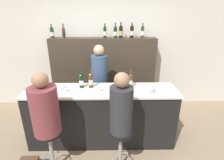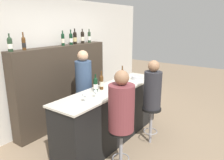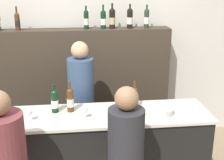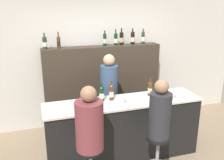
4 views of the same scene
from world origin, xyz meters
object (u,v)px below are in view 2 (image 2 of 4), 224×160
object	(u,v)px
wine_bottle_backbar_6	(89,37)
bartender	(84,95)
wine_glass_1	(96,92)
metal_bowl	(136,78)
wine_bottle_backbar_2	(63,39)
wine_bottle_backbar_5	(82,37)
wine_bottle_counter_0	(96,84)
wine_bottle_backbar_4	(75,38)
wine_glass_0	(85,95)
wine_bottle_backbar_1	(24,43)
wine_glass_2	(115,84)
wine_bottle_counter_2	(122,75)
guest_seated_right	(153,88)
guest_seated_left	(121,105)
wine_bottle_backbar_0	(10,44)
wine_bottle_backbar_3	(71,39)
bar_stool_left	(121,140)
wine_bottle_counter_1	(101,82)
bar_stool_right	(151,116)

from	to	relation	value
wine_bottle_backbar_6	bartender	distance (m)	1.51
wine_glass_1	metal_bowl	distance (m)	1.33
wine_bottle_backbar_2	wine_glass_1	world-z (taller)	wine_bottle_backbar_2
wine_bottle_backbar_5	bartender	xyz separation A→B (m)	(-0.68, -0.62, -1.04)
wine_bottle_counter_0	wine_bottle_backbar_4	world-z (taller)	wine_bottle_backbar_4
wine_glass_0	bartender	xyz separation A→B (m)	(0.75, 0.71, -0.35)
wine_bottle_backbar_1	wine_glass_2	world-z (taller)	wine_bottle_backbar_1
wine_bottle_counter_2	wine_bottle_backbar_5	size ratio (longest dim) A/B	0.96
guest_seated_right	guest_seated_left	bearing A→B (deg)	180.00
wine_bottle_backbar_0	wine_bottle_backbar_5	distance (m)	1.71
wine_bottle_backbar_3	wine_bottle_backbar_6	bearing A→B (deg)	0.00
wine_glass_0	bar_stool_left	xyz separation A→B (m)	(0.11, -0.56, -0.59)
wine_glass_0	guest_seated_left	xyz separation A→B (m)	(0.11, -0.56, -0.07)
wine_bottle_backbar_4	wine_glass_2	xyz separation A→B (m)	(-0.42, -1.33, -0.71)
wine_bottle_counter_0	wine_bottle_counter_2	bearing A→B (deg)	0.00
guest_seated_right	bartender	xyz separation A→B (m)	(-0.34, 1.27, -0.29)
wine_bottle_counter_1	wine_bottle_counter_2	xyz separation A→B (m)	(0.67, 0.00, -0.01)
wine_bottle_backbar_0	wine_bottle_counter_0	bearing A→B (deg)	-56.74
wine_glass_1	guest_seated_left	distance (m)	0.58
wine_glass_0	wine_bottle_counter_1	bearing A→B (deg)	16.54
wine_bottle_counter_0	wine_bottle_counter_1	size ratio (longest dim) A/B	0.93
wine_bottle_backbar_3	wine_bottle_backbar_5	bearing A→B (deg)	0.00
wine_bottle_counter_2	wine_bottle_backbar_0	world-z (taller)	wine_bottle_backbar_0
wine_glass_2	bar_stool_left	size ratio (longest dim) A/B	0.19
wine_bottle_backbar_1	metal_bowl	bearing A→B (deg)	-39.27
bar_stool_left	guest_seated_right	distance (m)	1.12
wine_bottle_backbar_2	wine_glass_2	world-z (taller)	wine_bottle_backbar_2
wine_bottle_counter_0	wine_bottle_backbar_2	xyz separation A→B (m)	(0.38, 1.15, 0.67)
wine_bottle_backbar_6	metal_bowl	world-z (taller)	wine_bottle_backbar_6
guest_seated_right	bartender	bearing A→B (deg)	105.18
wine_bottle_backbar_5	wine_glass_1	size ratio (longest dim) A/B	2.49
wine_glass_0	metal_bowl	xyz separation A→B (m)	(1.58, 0.02, -0.07)
bar_stool_left	guest_seated_right	size ratio (longest dim) A/B	0.80
wine_bottle_backbar_5	wine_bottle_counter_1	bearing A→B (deg)	-124.88
wine_bottle_backbar_5	wine_glass_0	distance (m)	2.08
wine_glass_0	wine_bottle_backbar_4	bearing A→B (deg)	48.13
wine_bottle_backbar_5	guest_seated_left	bearing A→B (deg)	-124.87
wine_glass_1	wine_bottle_backbar_2	bearing A→B (deg)	65.50
wine_glass_0	guest_seated_right	distance (m)	1.23
wine_bottle_counter_1	wine_glass_2	bearing A→B (deg)	-52.56
wine_bottle_counter_2	bar_stool_right	world-z (taller)	wine_bottle_counter_2
wine_bottle_backbar_5	guest_seated_left	distance (m)	2.43
wine_bottle_backbar_3	metal_bowl	xyz separation A→B (m)	(0.50, -1.31, -0.76)
wine_bottle_backbar_5	metal_bowl	xyz separation A→B (m)	(0.14, -1.31, -0.77)
wine_bottle_counter_2	bartender	world-z (taller)	bartender
wine_glass_2	wine_bottle_counter_0	bearing A→B (deg)	148.11
wine_glass_1	guest_seated_left	bearing A→B (deg)	-103.29
wine_bottle_backbar_1	wine_bottle_backbar_6	distance (m)	1.69
wine_bottle_backbar_5	wine_bottle_backbar_0	bearing A→B (deg)	180.00
wine_bottle_counter_2	wine_bottle_backbar_5	world-z (taller)	wine_bottle_backbar_5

